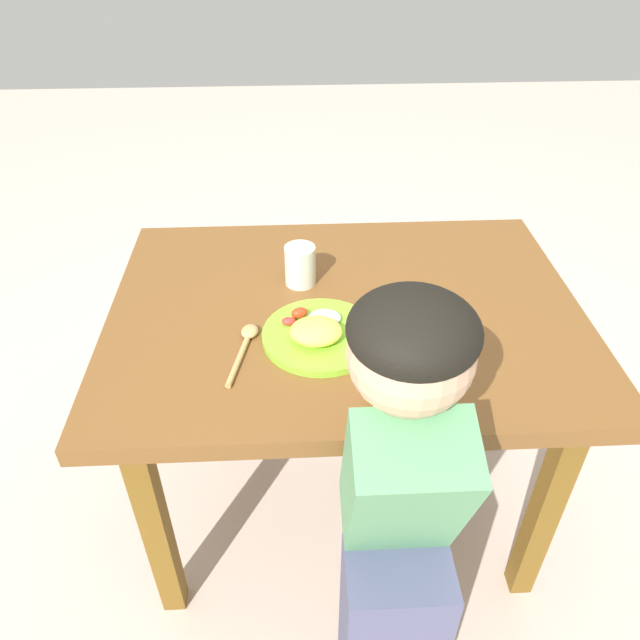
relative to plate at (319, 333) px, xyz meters
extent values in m
plane|color=beige|center=(0.06, 0.11, -0.68)|extent=(8.00, 8.00, 0.00)
cube|color=brown|center=(0.06, 0.11, -0.04)|extent=(1.03, 0.77, 0.04)
cube|color=brown|center=(-0.36, -0.18, -0.37)|extent=(0.05, 0.05, 0.62)
cube|color=brown|center=(0.49, -0.18, -0.37)|extent=(0.05, 0.05, 0.62)
cube|color=brown|center=(-0.36, 0.40, -0.37)|extent=(0.05, 0.05, 0.62)
cube|color=brown|center=(0.49, 0.40, -0.37)|extent=(0.05, 0.05, 0.62)
cylinder|color=#83CC30|center=(0.00, 0.00, -0.01)|extent=(0.24, 0.24, 0.02)
ellipsoid|color=#F9DF51|center=(-0.01, -0.02, 0.02)|extent=(0.10, 0.09, 0.04)
ellipsoid|color=red|center=(-0.04, 0.06, 0.01)|extent=(0.04, 0.04, 0.02)
ellipsoid|color=red|center=(-0.06, 0.03, 0.01)|extent=(0.03, 0.02, 0.02)
ellipsoid|color=white|center=(0.01, 0.04, 0.01)|extent=(0.07, 0.06, 0.02)
cube|color=silver|center=(0.18, -0.01, -0.01)|extent=(0.04, 0.11, 0.01)
cube|color=silver|center=(0.16, 0.07, -0.01)|extent=(0.04, 0.05, 0.01)
cylinder|color=silver|center=(0.16, 0.11, -0.01)|extent=(0.01, 0.04, 0.00)
cylinder|color=silver|center=(0.15, 0.11, -0.01)|extent=(0.01, 0.04, 0.00)
cylinder|color=silver|center=(0.14, 0.11, -0.01)|extent=(0.01, 0.04, 0.00)
cylinder|color=tan|center=(-0.16, -0.07, -0.01)|extent=(0.04, 0.14, 0.01)
ellipsoid|color=tan|center=(-0.14, 0.02, -0.01)|extent=(0.04, 0.05, 0.02)
cylinder|color=silver|center=(-0.03, 0.21, 0.03)|extent=(0.07, 0.07, 0.09)
cube|color=#599966|center=(0.11, -0.38, 0.00)|extent=(0.17, 0.21, 0.33)
sphere|color=#D8A884|center=(0.11, -0.33, 0.22)|extent=(0.18, 0.18, 0.18)
ellipsoid|color=black|center=(0.11, -0.33, 0.26)|extent=(0.18, 0.18, 0.10)
cylinder|color=#D8A884|center=(0.11, -0.21, 0.01)|extent=(0.05, 0.25, 0.05)
camera|label=1|loc=(-0.05, -0.95, 0.75)|focal=33.61mm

